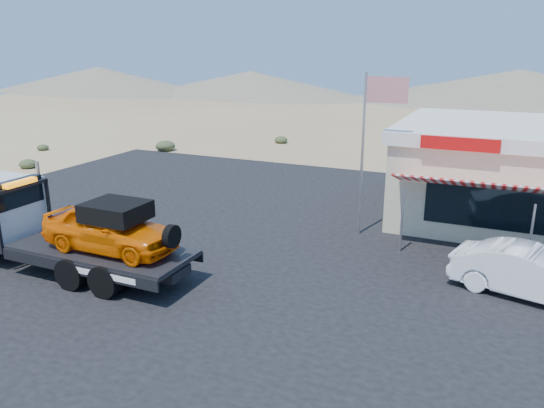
{
  "coord_description": "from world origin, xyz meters",
  "views": [
    {
      "loc": [
        9.51,
        -14.22,
        6.87
      ],
      "look_at": [
        2.11,
        2.2,
        1.5
      ],
      "focal_mm": 35.0,
      "sensor_mm": 36.0,
      "label": 1
    }
  ],
  "objects_px": {
    "white_sedan": "(531,273)",
    "jerky_store": "(531,173)",
    "tow_truck": "(62,226)",
    "flagpole": "(370,136)"
  },
  "relations": [
    {
      "from": "tow_truck",
      "to": "jerky_store",
      "type": "bearing_deg",
      "value": 40.78
    },
    {
      "from": "jerky_store",
      "to": "flagpole",
      "type": "xyz_separation_m",
      "value": [
        -5.57,
        -4.47,
        1.77
      ]
    },
    {
      "from": "tow_truck",
      "to": "flagpole",
      "type": "height_order",
      "value": "flagpole"
    },
    {
      "from": "white_sedan",
      "to": "jerky_store",
      "type": "xyz_separation_m",
      "value": [
        -0.04,
        7.63,
        1.26
      ]
    },
    {
      "from": "white_sedan",
      "to": "jerky_store",
      "type": "distance_m",
      "value": 7.74
    },
    {
      "from": "tow_truck",
      "to": "flagpole",
      "type": "bearing_deg",
      "value": 42.12
    },
    {
      "from": "jerky_store",
      "to": "white_sedan",
      "type": "bearing_deg",
      "value": -89.72
    },
    {
      "from": "white_sedan",
      "to": "flagpole",
      "type": "relative_size",
      "value": 0.72
    },
    {
      "from": "jerky_store",
      "to": "tow_truck",
      "type": "bearing_deg",
      "value": -139.22
    },
    {
      "from": "tow_truck",
      "to": "white_sedan",
      "type": "distance_m",
      "value": 14.05
    }
  ]
}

